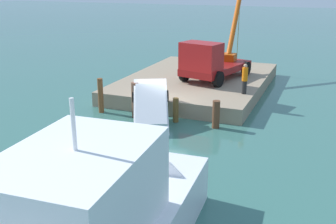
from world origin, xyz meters
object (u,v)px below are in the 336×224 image
(salvaged_car, at_px, (151,114))
(crane_truck, at_px, (212,60))
(dock_worker, at_px, (245,79))
(moored_yacht, at_px, (116,220))

(salvaged_car, bearing_deg, crane_truck, 172.61)
(dock_worker, xyz_separation_m, salvaged_car, (5.01, -3.77, -1.11))
(dock_worker, bearing_deg, moored_yacht, -2.45)
(dock_worker, bearing_deg, crane_truck, -133.35)
(crane_truck, height_order, salvaged_car, crane_truck)
(crane_truck, distance_m, moored_yacht, 17.17)
(salvaged_car, bearing_deg, dock_worker, 143.06)
(crane_truck, relative_size, dock_worker, 5.34)
(dock_worker, relative_size, salvaged_car, 0.39)
(dock_worker, xyz_separation_m, moored_yacht, (14.35, -0.61, -0.99))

